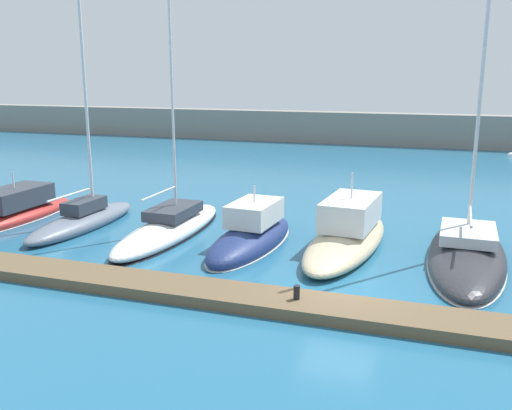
# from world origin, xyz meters

# --- Properties ---
(ground_plane) EXTENTS (120.00, 120.00, 0.00)m
(ground_plane) POSITION_xyz_m (0.00, 0.00, 0.00)
(ground_plane) COLOR #236084
(dock_pier) EXTENTS (40.94, 1.77, 0.36)m
(dock_pier) POSITION_xyz_m (0.00, -1.67, 0.18)
(dock_pier) COLOR brown
(dock_pier) RESTS_ON ground_plane
(breakwater_seawall) EXTENTS (108.00, 2.13, 3.18)m
(breakwater_seawall) POSITION_xyz_m (0.00, 40.48, 1.59)
(breakwater_seawall) COLOR gray
(breakwater_seawall) RESTS_ON ground_plane
(motorboat_red_nearest) EXTENTS (2.56, 7.88, 2.67)m
(motorboat_red_nearest) POSITION_xyz_m (-17.08, 4.51, 0.46)
(motorboat_red_nearest) COLOR #B72D28
(motorboat_red_nearest) RESTS_ON ground_plane
(sailboat_slate_second) EXTENTS (2.10, 7.71, 16.01)m
(sailboat_slate_second) POSITION_xyz_m (-13.03, 4.37, 0.47)
(sailboat_slate_second) COLOR slate
(sailboat_slate_second) RESTS_ON ground_plane
(sailboat_white_third) EXTENTS (2.40, 9.25, 15.04)m
(sailboat_white_third) POSITION_xyz_m (-8.54, 4.52, 0.35)
(sailboat_white_third) COLOR white
(sailboat_white_third) RESTS_ON ground_plane
(motorboat_navy_fourth) EXTENTS (2.81, 7.39, 2.97)m
(motorboat_navy_fourth) POSITION_xyz_m (-4.54, 4.19, 0.42)
(motorboat_navy_fourth) COLOR navy
(motorboat_navy_fourth) RESTS_ON ground_plane
(motorboat_sand_fifth) EXTENTS (3.32, 9.14, 3.39)m
(motorboat_sand_fifth) POSITION_xyz_m (-0.60, 5.17, 0.62)
(motorboat_sand_fifth) COLOR beige
(motorboat_sand_fifth) RESTS_ON ground_plane
(sailboat_charcoal_sixth) EXTENTS (3.18, 10.05, 15.22)m
(sailboat_charcoal_sixth) POSITION_xyz_m (4.09, 5.02, 0.30)
(sailboat_charcoal_sixth) COLOR #2D2D33
(sailboat_charcoal_sixth) RESTS_ON ground_plane
(mooring_buoy_white) EXTENTS (0.63, 0.63, 0.63)m
(mooring_buoy_white) POSITION_xyz_m (8.69, 36.00, 0.00)
(mooring_buoy_white) COLOR white
(mooring_buoy_white) RESTS_ON ground_plane
(dock_bollard) EXTENTS (0.20, 0.20, 0.44)m
(dock_bollard) POSITION_xyz_m (-1.06, -1.67, 0.58)
(dock_bollard) COLOR black
(dock_bollard) RESTS_ON dock_pier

